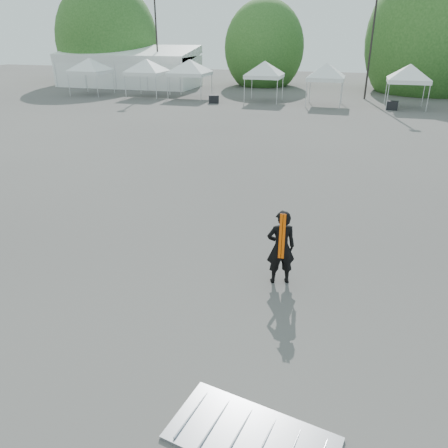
# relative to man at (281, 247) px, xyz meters

# --- Properties ---
(ground) EXTENTS (120.00, 120.00, 0.00)m
(ground) POSITION_rel_man_xyz_m (-0.97, 1.32, -0.94)
(ground) COLOR #474442
(ground) RESTS_ON ground
(marquee) EXTENTS (15.00, 6.25, 4.23)m
(marquee) POSITION_rel_man_xyz_m (-22.97, 36.32, 1.03)
(marquee) COLOR white
(marquee) RESTS_ON ground
(light_pole_west) EXTENTS (0.60, 0.25, 10.30)m
(light_pole_west) POSITION_rel_man_xyz_m (-18.97, 35.32, 4.83)
(light_pole_west) COLOR black
(light_pole_west) RESTS_ON ground
(light_pole_east) EXTENTS (0.60, 0.25, 9.80)m
(light_pole_east) POSITION_rel_man_xyz_m (2.03, 33.32, 4.57)
(light_pole_east) COLOR black
(light_pole_east) RESTS_ON ground
(tree_far_w) EXTENTS (4.80, 4.80, 7.30)m
(tree_far_w) POSITION_rel_man_xyz_m (-26.97, 39.32, 3.59)
(tree_far_w) COLOR #382314
(tree_far_w) RESTS_ON ground
(tree_mid_w) EXTENTS (4.16, 4.16, 6.33)m
(tree_mid_w) POSITION_rel_man_xyz_m (-8.97, 41.32, 2.99)
(tree_mid_w) COLOR #382314
(tree_mid_w) RESTS_ON ground
(tree_mid_e) EXTENTS (5.12, 5.12, 7.79)m
(tree_mid_e) POSITION_rel_man_xyz_m (8.03, 40.32, 3.90)
(tree_mid_e) COLOR #382314
(tree_mid_e) RESTS_ON ground
(tent_a) EXTENTS (4.52, 4.52, 3.88)m
(tent_a) POSITION_rel_man_xyz_m (-23.13, 29.01, 2.12)
(tent_a) COLOR silver
(tent_a) RESTS_ON ground
(tent_b) EXTENTS (4.60, 4.60, 3.88)m
(tent_b) POSITION_rel_man_xyz_m (-17.45, 29.43, 2.12)
(tent_b) COLOR silver
(tent_b) RESTS_ON ground
(tent_c) EXTENTS (4.72, 4.72, 3.88)m
(tent_c) POSITION_rel_man_xyz_m (-13.35, 29.70, 2.12)
(tent_c) COLOR silver
(tent_c) RESTS_ON ground
(tent_d) EXTENTS (4.24, 4.24, 3.88)m
(tent_d) POSITION_rel_man_xyz_m (-6.44, 29.37, 2.11)
(tent_d) COLOR silver
(tent_d) RESTS_ON ground
(tent_e) EXTENTS (4.09, 4.09, 3.88)m
(tent_e) POSITION_rel_man_xyz_m (-1.23, 28.71, 2.11)
(tent_e) COLOR silver
(tent_e) RESTS_ON ground
(tent_f) EXTENTS (4.37, 4.37, 3.88)m
(tent_f) POSITION_rel_man_xyz_m (5.06, 28.91, 2.12)
(tent_f) COLOR silver
(tent_f) RESTS_ON ground
(man) EXTENTS (0.80, 0.66, 1.88)m
(man) POSITION_rel_man_xyz_m (0.00, 0.00, 0.00)
(man) COLOR black
(man) RESTS_ON ground
(barrier_mid) EXTENTS (2.68, 1.69, 0.08)m
(barrier_mid) POSITION_rel_man_xyz_m (0.39, -4.61, -0.90)
(barrier_mid) COLOR #A5A8AD
(barrier_mid) RESTS_ON ground
(crate_west) EXTENTS (1.01, 0.90, 0.66)m
(crate_west) POSITION_rel_man_xyz_m (-10.31, 27.21, -0.61)
(crate_west) COLOR black
(crate_west) RESTS_ON ground
(crate_mid) EXTENTS (0.93, 0.77, 0.66)m
(crate_mid) POSITION_rel_man_xyz_m (4.06, 27.80, -0.61)
(crate_mid) COLOR black
(crate_mid) RESTS_ON ground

